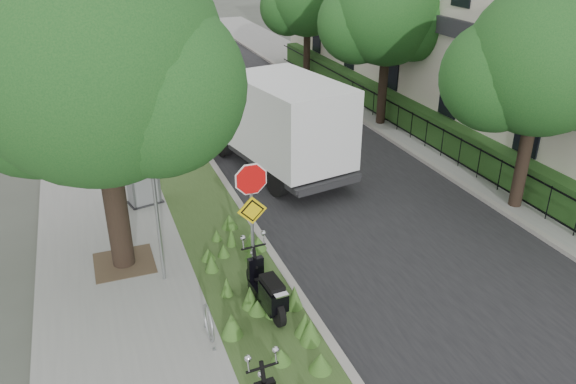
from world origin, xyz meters
The scene contains 20 objects.
ground centered at (0.00, 0.00, 0.00)m, with size 120.00×120.00×0.00m, color #4C5147.
sidewalk_near centered at (-4.25, 10.00, 0.06)m, with size 3.50×60.00×0.12m, color gray.
verge centered at (-1.50, 10.00, 0.06)m, with size 2.00×60.00×0.12m, color #334D21.
kerb_near centered at (-0.50, 10.00, 0.07)m, with size 0.20×60.00×0.13m, color #9E9991.
road centered at (3.00, 10.00, 0.01)m, with size 7.00×60.00×0.01m, color black.
kerb_far centered at (6.50, 10.00, 0.07)m, with size 0.20×60.00×0.13m, color #9E9991.
footpath_far centered at (8.20, 10.00, 0.06)m, with size 3.20×60.00×0.12m, color gray.
street_tree_main centered at (-4.08, 2.86, 4.80)m, with size 6.21×5.54×7.66m.
bare_post centered at (-3.20, 1.80, 2.12)m, with size 0.08×0.08×4.00m.
bike_hoop centered at (-2.70, -0.60, 0.50)m, with size 0.06×0.78×0.77m.
sign_assembly centered at (-1.40, 0.58, 2.33)m, with size 0.94×0.08×3.22m.
fence_far centered at (7.20, 10.00, 0.67)m, with size 0.04×24.00×1.00m.
hedge_far centered at (7.90, 10.00, 0.67)m, with size 1.00×24.00×1.10m, color #1D4719.
terrace_houses centered at (11.49, 10.00, 4.16)m, with size 7.40×26.40×8.20m.
far_tree_a centered at (6.94, 2.05, 4.13)m, with size 4.60×4.10×6.22m.
far_tree_b centered at (6.94, 10.05, 4.37)m, with size 4.83×4.31×6.56m.
far_tree_c centered at (6.94, 18.04, 3.95)m, with size 4.37×3.89×5.93m.
scooter_far centered at (-1.32, -0.22, 0.56)m, with size 0.48×1.89×0.90m.
box_truck centered at (1.55, 7.04, 1.78)m, with size 3.40×6.36×2.73m.
utility_cabinet centered at (-3.07, 5.93, 0.72)m, with size 1.05×0.82×1.25m.
Camera 1 is at (-4.33, -9.34, 7.54)m, focal length 35.00 mm.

